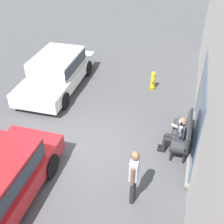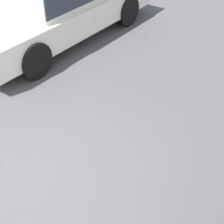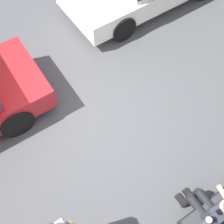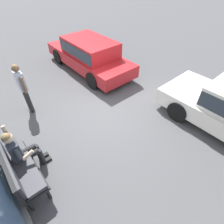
{
  "view_description": "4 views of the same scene",
  "coord_description": "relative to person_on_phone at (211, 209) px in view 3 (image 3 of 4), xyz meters",
  "views": [
    {
      "loc": [
        6.18,
        2.6,
        6.26
      ],
      "look_at": [
        -0.51,
        0.66,
        1.24
      ],
      "focal_mm": 45.0,
      "sensor_mm": 36.0,
      "label": 1
    },
    {
      "loc": [
        1.35,
        2.6,
        3.25
      ],
      "look_at": [
        -1.05,
        0.72,
        0.88
      ],
      "focal_mm": 55.0,
      "sensor_mm": 36.0,
      "label": 2
    },
    {
      "loc": [
        1.15,
        2.6,
        5.22
      ],
      "look_at": [
        -0.14,
        0.61,
        1.18
      ],
      "focal_mm": 45.0,
      "sensor_mm": 36.0,
      "label": 3
    },
    {
      "loc": [
        -3.79,
        2.6,
        4.02
      ],
      "look_at": [
        -1.02,
        0.3,
        0.8
      ],
      "focal_mm": 28.0,
      "sensor_mm": 36.0,
      "label": 4
    }
  ],
  "objects": [
    {
      "name": "ground_plane",
      "position": [
        0.64,
        -2.67,
        -0.72
      ],
      "size": [
        60.0,
        60.0,
        0.0
      ],
      "primitive_type": "plane",
      "color": "#4C4C4F"
    },
    {
      "name": "person_on_phone",
      "position": [
        0.0,
        0.0,
        0.0
      ],
      "size": [
        0.73,
        0.74,
        1.36
      ],
      "color": "black",
      "rests_on": "ground_plane"
    }
  ]
}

